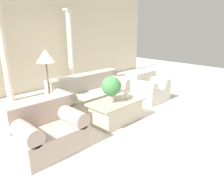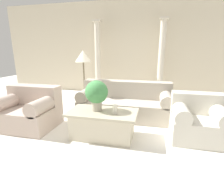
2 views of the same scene
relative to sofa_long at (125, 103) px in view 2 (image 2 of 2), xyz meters
name	(u,v)px [view 2 (image 2 of 2)]	position (x,y,z in m)	size (l,w,h in m)	color
ground_plane	(115,127)	(-0.10, -0.70, -0.34)	(16.00, 16.00, 0.00)	silver
wall_back	(134,49)	(-0.10, 2.40, 1.26)	(10.00, 0.06, 3.20)	beige
sofa_long	(125,103)	(0.00, 0.00, 0.00)	(2.13, 0.89, 0.82)	#ADA393
loveseat	(29,110)	(-1.85, -1.02, 0.02)	(1.12, 0.89, 0.82)	#BCA698
coffee_table	(103,124)	(-0.23, -1.14, -0.09)	(1.23, 0.68, 0.49)	beige
potted_plant	(97,93)	(-0.34, -1.10, 0.47)	(0.41, 0.41, 0.55)	#B2A893
pillar_candle	(115,109)	(0.01, -1.20, 0.23)	(0.08, 0.08, 0.16)	silver
floor_lamp	(83,59)	(-1.09, 0.15, 0.99)	(0.40, 0.40, 1.55)	brown
column_left	(98,58)	(-1.29, 1.94, 0.95)	(0.27, 0.27, 2.51)	beige
column_right	(161,59)	(0.83, 1.94, 0.95)	(0.27, 0.27, 2.51)	beige
armchair	(198,120)	(1.44, -0.78, 0.01)	(0.91, 0.80, 0.79)	beige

